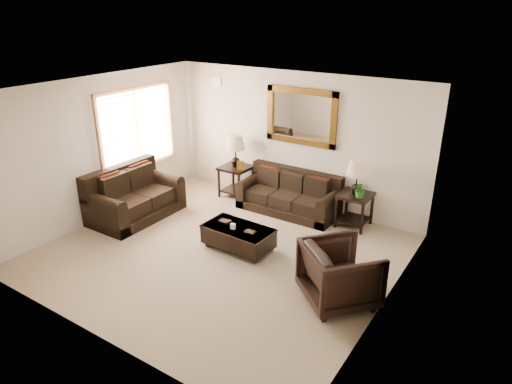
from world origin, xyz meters
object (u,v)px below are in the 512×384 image
Objects in this scene: coffee_table at (238,235)px; armchair at (340,271)px; loveseat at (133,199)px; end_table_right at (356,184)px; end_table_left at (236,157)px; sofa at (290,197)px.

armchair is (2.02, -0.44, 0.23)m from coffee_table.
loveseat is at bearing 36.18° from armchair.
end_table_left is at bearing -179.75° from end_table_right.
end_table_right reaches higher than coffee_table.
coffee_table is (0.03, -1.83, -0.04)m from sofa.
sofa is 3.07m from loveseat.
sofa is at bearing 93.18° from coffee_table.
loveseat reaches higher than coffee_table.
sofa is 1.83m from coffee_table.
end_table_right is 2.37m from coffee_table.
end_table_left is 1.04× the size of end_table_right.
armchair is at bearing -10.18° from coffee_table.
armchair is at bearing -34.27° from end_table_left.
loveseat is 1.82× the size of armchair.
loveseat is at bearing -176.66° from coffee_table.
sofa is at bearing -6.67° from armchair.
end_table_left reaches higher than armchair.
end_table_right is 2.46m from armchair.
armchair is (0.72, -2.33, -0.37)m from end_table_right.
end_table_right is at bearing 0.25° from end_table_left.
loveseat is 2.26m from end_table_left.
sofa reaches higher than coffee_table.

